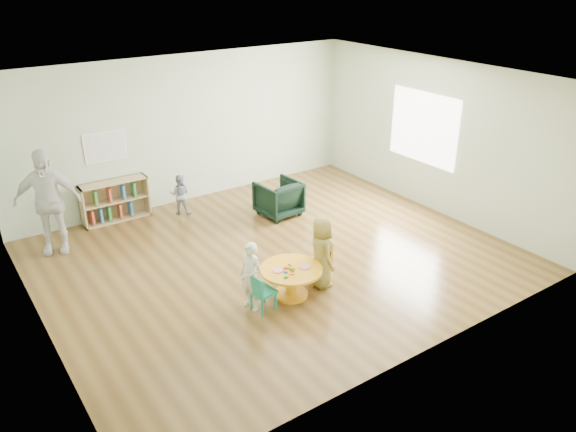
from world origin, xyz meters
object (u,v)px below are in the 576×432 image
object	(u,v)px
kid_chair_left	(261,291)
child_left	(251,276)
bookshelf	(114,201)
adult_caretaker	(48,202)
activity_table	(291,277)
armchair	(278,198)
child_right	(321,252)
toddler	(180,194)
kid_chair_right	(321,261)

from	to	relation	value
kid_chair_left	child_left	xyz separation A→B (m)	(-0.07, 0.13, 0.19)
bookshelf	adult_caretaker	size ratio (longest dim) A/B	0.69
activity_table	armchair	size ratio (longest dim) A/B	1.20
kid_chair_left	adult_caretaker	distance (m)	3.87
child_left	activity_table	bearing A→B (deg)	69.45
child_right	child_left	bearing A→B (deg)	98.25
activity_table	toddler	distance (m)	3.49
armchair	activity_table	bearing A→B (deg)	55.33
kid_chair_left	child_left	world-z (taller)	child_left
kid_chair_right	child_right	xyz separation A→B (m)	(-0.08, -0.08, 0.21)
activity_table	bookshelf	distance (m)	4.09
kid_chair_right	armchair	world-z (taller)	armchair
activity_table	kid_chair_right	distance (m)	0.60
kid_chair_left	armchair	world-z (taller)	armchair
bookshelf	armchair	xyz separation A→B (m)	(2.56, -1.51, -0.04)
child_left	child_right	distance (m)	1.14
child_right	toddler	world-z (taller)	child_right
activity_table	child_right	world-z (taller)	child_right
kid_chair_left	bookshelf	world-z (taller)	bookshelf
kid_chair_left	child_right	distance (m)	1.09
bookshelf	toddler	xyz separation A→B (m)	(1.10, -0.43, 0.02)
kid_chair_right	adult_caretaker	xyz separation A→B (m)	(-2.98, 3.20, 0.54)
activity_table	kid_chair_right	bearing A→B (deg)	8.00
child_left	child_right	size ratio (longest dim) A/B	0.91
adult_caretaker	toddler	bearing A→B (deg)	27.55
kid_chair_right	child_right	size ratio (longest dim) A/B	0.57
bookshelf	child_left	xyz separation A→B (m)	(0.55, -3.86, 0.12)
activity_table	adult_caretaker	size ratio (longest dim) A/B	0.50
child_left	toddler	world-z (taller)	child_left
bookshelf	armchair	distance (m)	2.97
armchair	child_left	world-z (taller)	child_left
kid_chair_right	child_left	size ratio (longest dim) A/B	0.63
child_right	adult_caretaker	world-z (taller)	adult_caretaker
bookshelf	toddler	distance (m)	1.18
kid_chair_left	adult_caretaker	world-z (taller)	adult_caretaker
toddler	adult_caretaker	world-z (taller)	adult_caretaker
armchair	kid_chair_right	bearing A→B (deg)	66.46
child_left	adult_caretaker	world-z (taller)	adult_caretaker
kid_chair_left	bookshelf	size ratio (longest dim) A/B	0.45
activity_table	armchair	world-z (taller)	armchair
armchair	adult_caretaker	xyz separation A→B (m)	(-3.78, 0.87, 0.53)
toddler	armchair	bearing A→B (deg)	179.72
kid_chair_left	toddler	distance (m)	3.59
activity_table	bookshelf	size ratio (longest dim) A/B	0.73
child_right	toddler	distance (m)	3.54
activity_table	child_left	distance (m)	0.64
kid_chair_left	activity_table	bearing A→B (deg)	89.52
toddler	child_right	bearing A→B (deg)	135.62
activity_table	kid_chair_right	world-z (taller)	kid_chair_right
kid_chair_left	child_right	bearing A→B (deg)	85.85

